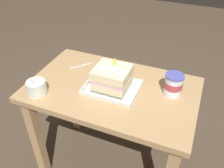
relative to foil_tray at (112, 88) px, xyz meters
The scene contains 7 objects.
ground_plane 0.76m from the foil_tray, 118.18° to the left, with size 8.00×8.00×0.00m, color #4C3D2D.
dining_table 0.14m from the foil_tray, 118.18° to the left, with size 1.00×0.62×0.75m.
foil_tray is the anchor object (origin of this frame).
birthday_cake 0.08m from the foil_tray, 90.00° to the left, with size 0.20×0.18×0.17m.
bowl_stack 0.43m from the foil_tray, 152.70° to the right, with size 0.11×0.11×0.11m.
ice_cream_tub 0.35m from the foil_tray, 15.24° to the left, with size 0.11×0.11×0.13m.
serving_spoon_near_tray 0.33m from the foil_tray, 157.49° to the left, with size 0.11×0.12×0.01m.
Camera 1 is at (0.43, -1.05, 1.62)m, focal length 38.79 mm.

